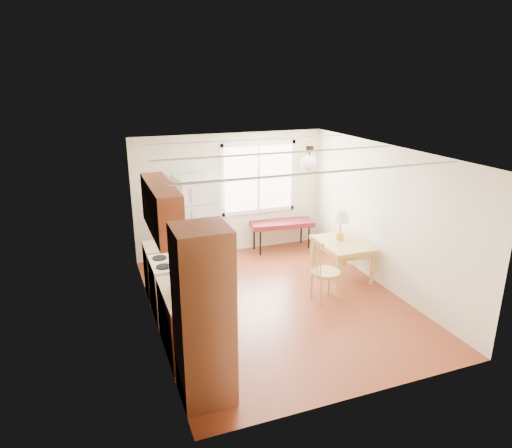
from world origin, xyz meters
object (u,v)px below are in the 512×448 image
bench (282,224)px  chair (320,266)px  dining_table (343,247)px  refrigerator (197,221)px

bench → chair: size_ratio=1.26×
chair → dining_table: bearing=40.6°
chair → bench: bearing=81.9°
refrigerator → dining_table: 2.85m
refrigerator → bench: bearing=-1.2°
bench → dining_table: 1.78m
dining_table → chair: size_ratio=1.01×
bench → dining_table: bearing=-67.8°
refrigerator → chair: refrigerator is taller
chair → refrigerator: bearing=123.4°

